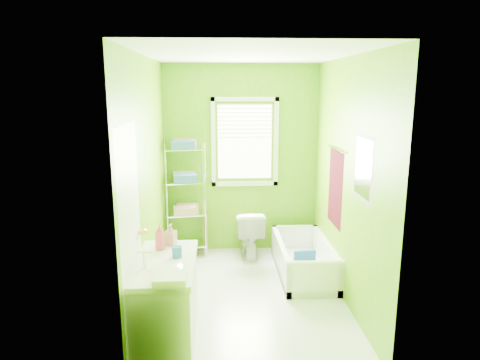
{
  "coord_description": "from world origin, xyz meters",
  "views": [
    {
      "loc": [
        -0.3,
        -4.39,
        2.28
      ],
      "look_at": [
        -0.07,
        0.25,
        1.27
      ],
      "focal_mm": 32.0,
      "sensor_mm": 36.0,
      "label": 1
    }
  ],
  "objects_px": {
    "toilet": "(249,233)",
    "wire_shelf_unit": "(186,186)",
    "bathtub": "(304,264)",
    "vanity": "(166,299)"
  },
  "relations": [
    {
      "from": "toilet",
      "to": "wire_shelf_unit",
      "type": "height_order",
      "value": "wire_shelf_unit"
    },
    {
      "from": "bathtub",
      "to": "vanity",
      "type": "distance_m",
      "value": 2.07
    },
    {
      "from": "bathtub",
      "to": "toilet",
      "type": "distance_m",
      "value": 0.91
    },
    {
      "from": "bathtub",
      "to": "toilet",
      "type": "xyz_separation_m",
      "value": [
        -0.64,
        0.61,
        0.19
      ]
    },
    {
      "from": "vanity",
      "to": "wire_shelf_unit",
      "type": "bearing_deg",
      "value": 88.88
    },
    {
      "from": "toilet",
      "to": "wire_shelf_unit",
      "type": "distance_m",
      "value": 1.07
    },
    {
      "from": "vanity",
      "to": "toilet",
      "type": "bearing_deg",
      "value": 65.98
    },
    {
      "from": "vanity",
      "to": "bathtub",
      "type": "bearing_deg",
      "value": 41.93
    },
    {
      "from": "bathtub",
      "to": "wire_shelf_unit",
      "type": "bearing_deg",
      "value": 153.27
    },
    {
      "from": "bathtub",
      "to": "vanity",
      "type": "height_order",
      "value": "vanity"
    }
  ]
}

